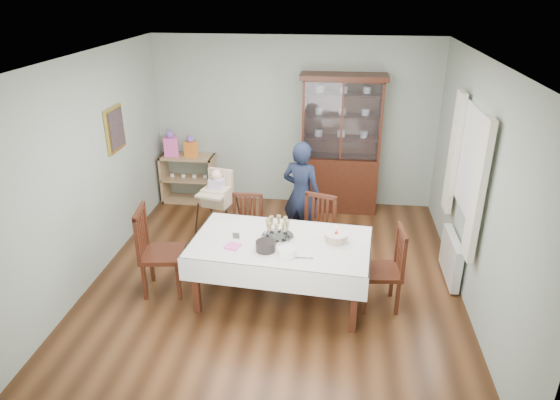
% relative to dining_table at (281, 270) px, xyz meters
% --- Properties ---
extents(floor, '(5.00, 5.00, 0.00)m').
position_rel_dining_table_xyz_m(floor, '(-0.12, 0.37, -0.38)').
color(floor, '#593319').
rests_on(floor, ground).
extents(room_shell, '(5.00, 5.00, 5.00)m').
position_rel_dining_table_xyz_m(room_shell, '(-0.12, 0.90, 1.32)').
color(room_shell, '#9EAA99').
rests_on(room_shell, floor).
extents(dining_table, '(2.09, 1.31, 0.76)m').
position_rel_dining_table_xyz_m(dining_table, '(0.00, 0.00, 0.00)').
color(dining_table, '#431C10').
rests_on(dining_table, floor).
extents(china_cabinet, '(1.30, 0.48, 2.18)m').
position_rel_dining_table_xyz_m(china_cabinet, '(0.63, 2.63, 0.74)').
color(china_cabinet, '#431C10').
rests_on(china_cabinet, floor).
extents(sideboard, '(0.90, 0.38, 0.80)m').
position_rel_dining_table_xyz_m(sideboard, '(-1.87, 2.65, 0.02)').
color(sideboard, tan).
rests_on(sideboard, floor).
extents(picture_frame, '(0.04, 0.48, 0.58)m').
position_rel_dining_table_xyz_m(picture_frame, '(-2.34, 1.17, 1.27)').
color(picture_frame, gold).
rests_on(picture_frame, room_shell).
extents(window, '(0.04, 1.02, 1.22)m').
position_rel_dining_table_xyz_m(window, '(2.10, 0.67, 1.17)').
color(window, white).
rests_on(window, room_shell).
extents(curtain_left, '(0.07, 0.30, 1.55)m').
position_rel_dining_table_xyz_m(curtain_left, '(2.04, 0.05, 1.07)').
color(curtain_left, silver).
rests_on(curtain_left, room_shell).
extents(curtain_right, '(0.07, 0.30, 1.55)m').
position_rel_dining_table_xyz_m(curtain_right, '(2.04, 1.29, 1.07)').
color(curtain_right, silver).
rests_on(curtain_right, room_shell).
extents(radiator, '(0.10, 0.80, 0.55)m').
position_rel_dining_table_xyz_m(radiator, '(2.04, 0.67, -0.08)').
color(radiator, white).
rests_on(radiator, floor).
extents(chair_far_left, '(0.41, 0.41, 0.92)m').
position_rel_dining_table_xyz_m(chair_far_left, '(-0.55, 0.76, -0.11)').
color(chair_far_left, '#431C10').
rests_on(chair_far_left, floor).
extents(chair_far_right, '(0.55, 0.55, 0.98)m').
position_rel_dining_table_xyz_m(chair_far_right, '(0.35, 0.71, -0.09)').
color(chair_far_right, '#431C10').
rests_on(chair_far_right, floor).
extents(chair_end_left, '(0.54, 0.54, 1.07)m').
position_rel_dining_table_xyz_m(chair_end_left, '(-1.43, 0.01, -0.07)').
color(chair_end_left, '#431C10').
rests_on(chair_end_left, floor).
extents(chair_end_right, '(0.47, 0.47, 0.97)m').
position_rel_dining_table_xyz_m(chair_end_right, '(1.15, 0.00, -0.10)').
color(chair_end_right, '#431C10').
rests_on(chair_end_right, floor).
extents(woman, '(0.65, 0.54, 1.52)m').
position_rel_dining_table_xyz_m(woman, '(0.12, 1.35, 0.37)').
color(woman, black).
rests_on(woman, floor).
extents(high_chair, '(0.58, 0.58, 1.08)m').
position_rel_dining_table_xyz_m(high_chair, '(-1.05, 1.32, 0.04)').
color(high_chair, black).
rests_on(high_chair, floor).
extents(champagne_tray, '(0.37, 0.37, 0.22)m').
position_rel_dining_table_xyz_m(champagne_tray, '(-0.05, 0.09, 0.45)').
color(champagne_tray, silver).
rests_on(champagne_tray, dining_table).
extents(birthday_cake, '(0.30, 0.30, 0.20)m').
position_rel_dining_table_xyz_m(birthday_cake, '(0.61, 0.05, 0.43)').
color(birthday_cake, white).
rests_on(birthday_cake, dining_table).
extents(plate_stack_dark, '(0.25, 0.25, 0.11)m').
position_rel_dining_table_xyz_m(plate_stack_dark, '(-0.14, -0.22, 0.43)').
color(plate_stack_dark, black).
rests_on(plate_stack_dark, dining_table).
extents(plate_stack_white, '(0.20, 0.20, 0.09)m').
position_rel_dining_table_xyz_m(plate_stack_white, '(0.10, -0.31, 0.42)').
color(plate_stack_white, white).
rests_on(plate_stack_white, dining_table).
extents(napkin_stack, '(0.19, 0.19, 0.02)m').
position_rel_dining_table_xyz_m(napkin_stack, '(-0.51, -0.20, 0.39)').
color(napkin_stack, '#F058B3').
rests_on(napkin_stack, dining_table).
extents(cutlery, '(0.13, 0.16, 0.01)m').
position_rel_dining_table_xyz_m(cutlery, '(-0.56, 0.06, 0.38)').
color(cutlery, silver).
rests_on(cutlery, dining_table).
extents(cake_knife, '(0.26, 0.03, 0.01)m').
position_rel_dining_table_xyz_m(cake_knife, '(0.25, -0.35, 0.38)').
color(cake_knife, silver).
rests_on(cake_knife, dining_table).
extents(gift_bag_pink, '(0.26, 0.20, 0.42)m').
position_rel_dining_table_xyz_m(gift_bag_pink, '(-2.11, 2.63, 0.60)').
color(gift_bag_pink, '#F058B3').
rests_on(gift_bag_pink, sideboard).
extents(gift_bag_orange, '(0.22, 0.17, 0.35)m').
position_rel_dining_table_xyz_m(gift_bag_orange, '(-1.78, 2.63, 0.57)').
color(gift_bag_orange, orange).
rests_on(gift_bag_orange, sideboard).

